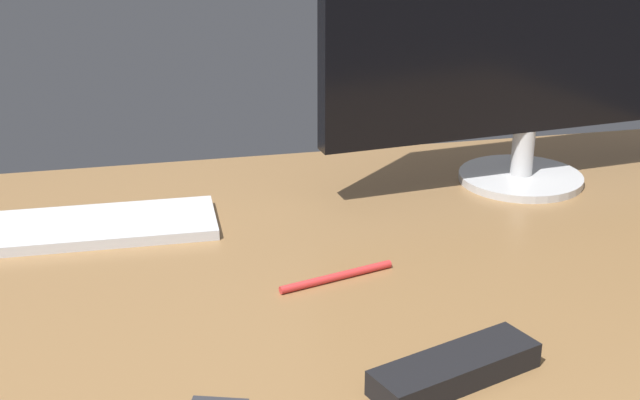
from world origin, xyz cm
name	(u,v)px	position (x,y,z in cm)	size (l,w,h in cm)	color
desk	(364,273)	(0.00, 0.00, 1.00)	(140.00, 84.00, 2.00)	olive
monitor	(535,17)	(29.66, 22.36, 25.94)	(61.59, 17.93, 42.88)	silver
keyboard	(73,228)	(-33.56, 17.13, 2.67)	(35.98, 12.09, 1.34)	silver
tv_remote	(455,369)	(1.89, -25.02, 3.24)	(16.65, 4.98, 2.47)	black
pen	(337,277)	(-3.98, -2.96, 2.45)	(0.90, 0.90, 14.15)	red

